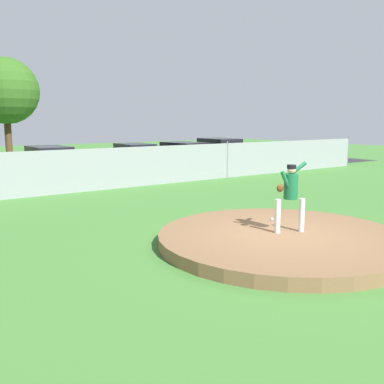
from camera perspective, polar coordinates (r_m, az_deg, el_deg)
name	(u,v)px	position (r m, az deg, el deg)	size (l,w,h in m)	color
ground_plane	(152,205)	(14.99, -5.28, -1.69)	(80.00, 80.00, 0.00)	#427A33
asphalt_strip	(67,178)	(22.66, -16.18, 1.76)	(44.00, 7.00, 0.01)	#2B2B2D
pitchers_mound	(282,239)	(10.35, 11.79, -6.13)	(5.79, 5.79, 0.28)	brown
pitcher_youth	(290,191)	(10.26, 12.90, 0.13)	(0.82, 0.38, 1.67)	silver
baseball	(272,219)	(11.58, 10.54, -3.54)	(0.07, 0.07, 0.07)	white
chainlink_fence	(104,169)	(18.39, -11.62, 2.99)	(33.78, 0.07, 1.85)	gray
parked_car_teal	(135,159)	(24.51, -7.59, 4.41)	(1.96, 4.44, 1.61)	#146066
parked_car_white	(50,164)	(22.04, -18.34, 3.53)	(1.88, 4.59, 1.66)	silver
parked_car_burgundy	(219,153)	(27.51, 3.63, 5.18)	(2.06, 4.75, 1.77)	maroon
parked_car_red	(184,157)	(25.44, -1.02, 4.71)	(2.22, 4.86, 1.63)	#A81919
tree_slender_far	(5,91)	(31.09, -23.52, 12.16)	(4.28, 4.28, 6.94)	#4C331E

